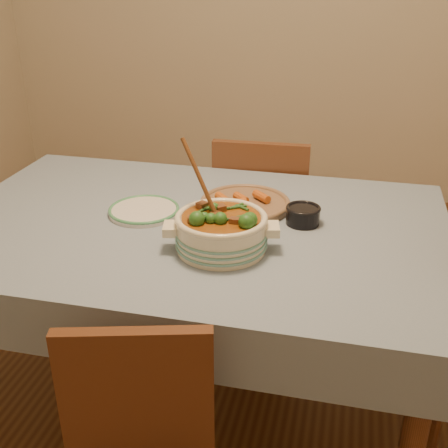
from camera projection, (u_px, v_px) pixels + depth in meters
name	position (u px, v px, depth m)	size (l,w,h in m)	color
floor	(198.00, 397.00, 2.20)	(4.50, 4.50, 0.00)	#482714
dining_table	(194.00, 247.00, 1.91)	(1.68, 1.08, 0.76)	brown
stew_casserole	(221.00, 229.00, 1.68)	(0.35, 0.32, 0.33)	beige
white_plate	(144.00, 210.00, 1.94)	(0.27, 0.27, 0.02)	silver
condiment_bowl	(303.00, 214.00, 1.85)	(0.12, 0.12, 0.06)	black
fried_plate	(245.00, 202.00, 1.98)	(0.39, 0.39, 0.05)	#7F6346
chair_far	(262.00, 216.00, 2.55)	(0.42, 0.42, 0.87)	brown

